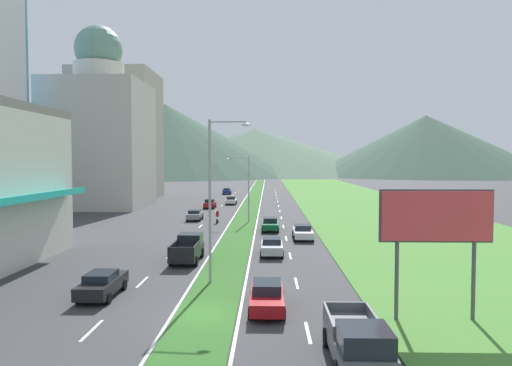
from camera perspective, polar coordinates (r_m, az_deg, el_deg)
name	(u,v)px	position (r m, az deg, el deg)	size (l,w,h in m)	color
ground_plane	(206,315)	(25.29, -6.15, -15.77)	(600.00, 600.00, 0.00)	#38383A
grass_median	(250,205)	(84.22, -0.70, -2.75)	(3.20, 240.00, 0.06)	#2D6023
grass_verge_right	(365,206)	(85.93, 13.18, -2.71)	(24.00, 240.00, 0.06)	#477F33
lane_dash_left_2	(92,330)	(24.32, -19.47, -16.65)	(0.16, 2.80, 0.01)	silver
lane_dash_left_3	(142,282)	(32.35, -13.76, -11.70)	(0.16, 2.80, 0.01)	silver
lane_dash_left_4	(170,255)	(40.71, -10.46, -8.68)	(0.16, 2.80, 0.01)	silver
lane_dash_left_5	(188,238)	(49.23, -8.32, -6.69)	(0.16, 2.80, 0.01)	silver
lane_dash_left_6	(200,226)	(57.83, -6.82, -5.28)	(0.16, 2.80, 0.01)	silver
lane_dash_left_7	(210,218)	(66.50, -5.72, -4.23)	(0.16, 2.80, 0.01)	silver
lane_dash_left_8	(216,211)	(75.19, -4.87, -3.43)	(0.16, 2.80, 0.01)	silver
lane_dash_left_9	(222,206)	(83.91, -4.20, -2.79)	(0.16, 2.80, 0.01)	silver
lane_dash_left_10	(226,201)	(92.65, -3.66, -2.27)	(0.16, 2.80, 0.01)	silver
lane_dash_left_11	(230,198)	(101.41, -3.21, -1.84)	(0.16, 2.80, 0.01)	silver
lane_dash_left_12	(233,195)	(110.17, -2.83, -1.48)	(0.16, 2.80, 0.01)	silver
lane_dash_left_13	(236,193)	(118.94, -2.51, -1.17)	(0.16, 2.80, 0.01)	silver
lane_dash_left_14	(238,190)	(127.72, -2.23, -0.91)	(0.16, 2.80, 0.01)	silver
lane_dash_right_2	(308,332)	(22.93, 6.38, -17.74)	(0.16, 2.80, 0.01)	silver
lane_dash_right_3	(296,283)	(31.32, 4.98, -12.11)	(0.16, 2.80, 0.01)	silver
lane_dash_right_4	(290,256)	(39.89, 4.21, -8.88)	(0.16, 2.80, 0.01)	silver
lane_dash_right_5	(286,238)	(48.55, 3.72, -6.80)	(0.16, 2.80, 0.01)	silver
lane_dash_right_6	(283,227)	(57.26, 3.38, -5.35)	(0.16, 2.80, 0.01)	silver
lane_dash_right_7	(281,218)	(66.00, 3.13, -4.28)	(0.16, 2.80, 0.01)	silver
lane_dash_right_8	(280,211)	(74.75, 2.94, -3.46)	(0.16, 2.80, 0.01)	silver
lane_dash_right_9	(279,206)	(83.52, 2.79, -2.81)	(0.16, 2.80, 0.01)	silver
lane_dash_right_10	(278,202)	(92.30, 2.66, -2.29)	(0.16, 2.80, 0.01)	silver
lane_dash_right_11	(277,198)	(101.08, 2.56, -1.86)	(0.16, 2.80, 0.01)	silver
lane_dash_right_12	(276,195)	(109.87, 2.48, -1.49)	(0.16, 2.80, 0.01)	silver
lane_dash_right_13	(276,193)	(118.66, 2.41, -1.18)	(0.16, 2.80, 0.01)	silver
lane_dash_right_14	(275,190)	(127.46, 2.35, -0.91)	(0.16, 2.80, 0.01)	silver
edge_line_median_left	(241,205)	(84.30, -1.89, -2.76)	(0.16, 240.00, 0.01)	silver
edge_line_median_right	(260,205)	(84.17, 0.49, -2.77)	(0.16, 240.00, 0.01)	silver
domed_building	(100,134)	(85.15, -18.58, 5.67)	(15.69, 15.69, 31.17)	#B7B2A8
midrise_colored	(117,135)	(105.36, -16.61, 5.61)	(16.41, 16.41, 27.16)	#9E9384
hill_far_left	(165,140)	(255.77, -11.05, 5.17)	(144.18, 144.18, 38.64)	#3D5647
hill_far_center	(255,151)	(297.08, -0.12, 3.92)	(177.20, 177.20, 28.85)	#516B56
hill_far_right	(426,146)	(271.85, 20.07, 4.33)	(131.62, 131.62, 33.17)	#3D5647
street_lamp_near	(214,191)	(30.33, -5.20, -1.02)	(2.74, 0.41, 10.69)	#99999E
street_lamp_mid	(246,184)	(60.85, -1.26, -0.12)	(3.17, 0.40, 8.62)	#99999E
billboard_roadside	(436,222)	(24.81, 21.23, -4.46)	(5.64, 0.28, 6.61)	#4C4C51
car_0	(270,224)	(53.78, 1.76, -5.05)	(1.97, 4.72, 1.50)	#0C5128
car_1	(102,284)	(29.49, -18.35, -11.64)	(1.92, 4.57, 1.49)	black
car_2	(303,232)	(48.14, 5.75, -5.98)	(2.01, 4.61, 1.48)	silver
car_3	(195,215)	(63.56, -7.51, -3.90)	(1.91, 4.02, 1.40)	slate
car_4	(227,191)	(112.85, -3.58, -1.00)	(1.93, 4.21, 1.48)	navy
car_5	(272,246)	(39.96, 1.95, -7.77)	(1.93, 4.10, 1.45)	#B2B2B7
car_6	(210,204)	(79.62, -5.67, -2.53)	(1.88, 4.26, 1.55)	maroon
car_7	(267,296)	(25.67, 1.36, -13.68)	(1.90, 4.72, 1.50)	maroon
car_8	(231,200)	(86.41, -3.05, -2.14)	(1.93, 4.38, 1.46)	silver
pickup_truck_0	(188,249)	(38.11, -8.35, -7.95)	(2.18, 5.40, 2.00)	black
pickup_truck_1	(358,342)	(19.48, 12.36, -18.49)	(2.18, 5.40, 2.00)	#515459
motorcycle_rider	(217,217)	(60.45, -4.75, -4.22)	(0.36, 2.00, 1.80)	black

